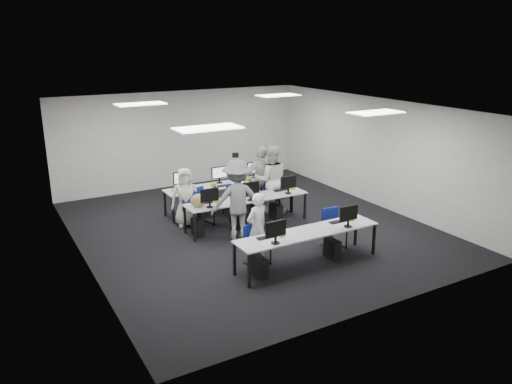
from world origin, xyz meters
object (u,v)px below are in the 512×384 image
desk_front (308,234)px  student_0 (257,227)px  chair_0 (257,252)px  student_2 (185,197)px  chair_2 (201,214)px  desk_mid (247,200)px  chair_4 (279,202)px  student_3 (261,179)px  student_1 (271,180)px  chair_5 (191,213)px  chair_6 (233,206)px  chair_3 (236,209)px  chair_1 (333,235)px  photographer (237,200)px  chair_7 (264,198)px

desk_front → student_0: 1.07m
chair_0 → student_2: 2.92m
chair_2 → desk_mid: bearing=-45.5°
chair_4 → desk_front: bearing=-121.9°
desk_mid → student_3: student_3 is taller
chair_4 → student_1: student_1 is taller
chair_2 → student_2: size_ratio=0.63×
student_0 → student_2: size_ratio=1.02×
chair_4 → chair_5: chair_5 is taller
chair_6 → chair_3: bearing=-98.2°
desk_mid → student_3: (0.88, 0.84, 0.22)m
chair_1 → photographer: photographer is taller
chair_5 → chair_7: bearing=20.9°
chair_2 → photographer: photographer is taller
chair_1 → chair_4: (0.21, 2.63, 0.00)m
chair_5 → chair_6: 1.22m
desk_front → student_2: 3.64m
chair_2 → chair_7: chair_7 is taller
chair_0 → chair_7: size_ratio=0.90×
chair_2 → student_1: (2.02, -0.05, 0.63)m
chair_0 → chair_4: 3.35m
chair_5 → student_0: bearing=-64.7°
chair_3 → student_0: size_ratio=0.60×
desk_front → desk_mid: bearing=90.0°
chair_5 → student_3: size_ratio=0.51×
desk_front → chair_4: 3.37m
chair_0 → student_1: student_1 is taller
student_2 → desk_front: bearing=-51.7°
chair_4 → photographer: 2.25m
student_3 → photographer: photographer is taller
chair_2 → chair_5: bearing=126.8°
student_0 → student_1: 3.13m
chair_4 → student_0: bearing=-140.5°
desk_front → chair_0: bearing=149.2°
desk_mid → chair_4: size_ratio=3.57×
desk_mid → student_0: student_0 is taller
student_2 → photographer: 1.59m
chair_7 → student_3: (-0.15, -0.09, 0.60)m
chair_0 → student_3: student_3 is taller
student_2 → chair_6: bearing=19.8°
chair_3 → student_2: size_ratio=0.61×
desk_front → chair_6: size_ratio=3.78×
desk_mid → chair_5: size_ratio=3.50×
student_1 → photographer: (-1.63, -1.18, 0.03)m
chair_7 → desk_mid: bearing=-159.6°
chair_4 → student_2: 2.64m
chair_3 → chair_6: bearing=91.9°
desk_front → chair_0: chair_0 is taller
chair_1 → student_1: 2.79m
chair_3 → student_2: student_2 is taller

